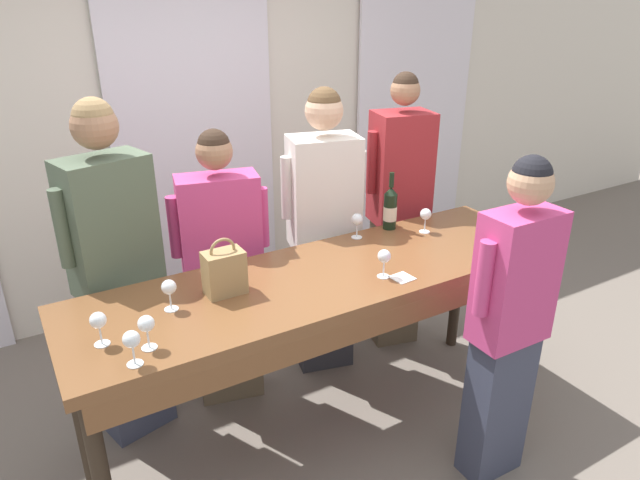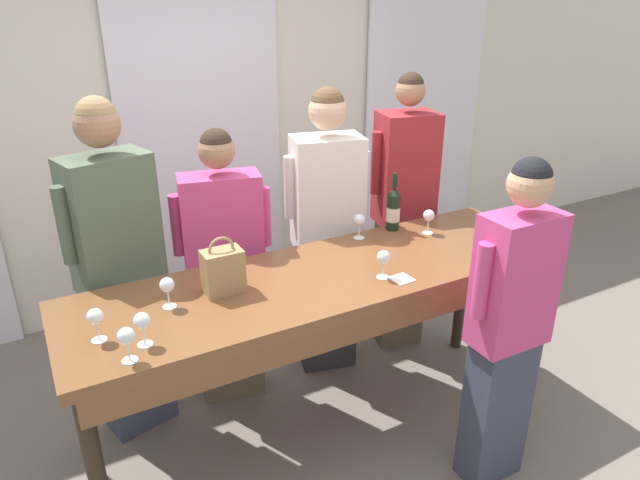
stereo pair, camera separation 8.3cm
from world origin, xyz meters
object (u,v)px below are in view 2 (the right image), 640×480
at_px(wine_glass_center_mid, 95,318).
at_px(guest_pink_top, 225,269).
at_px(guest_striped_shirt, 403,215).
at_px(guest_olive_jacket, 120,272).
at_px(wine_glass_center_left, 518,224).
at_px(host_pouring, 508,326).
at_px(wine_glass_back_left, 384,258).
at_px(wine_glass_front_mid, 429,216).
at_px(guest_cream_sweater, 327,233).
at_px(handbag, 223,270).
at_px(tasting_bar, 329,293).
at_px(wine_glass_back_mid, 126,337).
at_px(wine_glass_center_right, 167,286).
at_px(wine_glass_front_left, 359,221).
at_px(wine_glass_front_right, 142,322).
at_px(wine_bottle, 393,209).

distance_m(wine_glass_center_mid, guest_pink_top, 1.06).
bearing_deg(guest_striped_shirt, guest_olive_jacket, -180.00).
xyz_separation_m(wine_glass_center_left, host_pouring, (-0.53, -0.49, -0.23)).
bearing_deg(wine_glass_back_left, wine_glass_center_mid, 175.91).
bearing_deg(wine_glass_front_mid, guest_cream_sweater, 134.94).
bearing_deg(handbag, tasting_bar, -9.77).
bearing_deg(host_pouring, wine_glass_center_mid, 161.09).
xyz_separation_m(wine_glass_back_left, guest_striped_shirt, (0.69, 0.77, -0.16)).
relative_size(wine_glass_back_mid, host_pouring, 0.09).
distance_m(wine_glass_back_mid, guest_olive_jacket, 0.90).
bearing_deg(wine_glass_center_right, wine_glass_front_left, 12.31).
xyz_separation_m(wine_glass_back_left, host_pouring, (0.37, -0.48, -0.23)).
relative_size(handbag, wine_glass_center_left, 1.91).
bearing_deg(host_pouring, guest_olive_jacket, 139.75).
xyz_separation_m(wine_glass_front_right, guest_striped_shirt, (1.85, 0.80, -0.16)).
xyz_separation_m(tasting_bar, guest_cream_sweater, (0.33, 0.61, 0.03)).
relative_size(wine_glass_front_right, host_pouring, 0.09).
distance_m(guest_olive_jacket, guest_pink_top, 0.58).
distance_m(wine_glass_center_left, wine_glass_back_left, 0.91).
xyz_separation_m(wine_glass_center_mid, wine_glass_center_right, (0.32, 0.13, 0.00)).
bearing_deg(handbag, wine_glass_front_right, -147.82).
bearing_deg(wine_glass_center_left, wine_glass_back_mid, -176.92).
relative_size(tasting_bar, wine_glass_center_right, 17.76).
height_order(wine_glass_center_mid, guest_striped_shirt, guest_striped_shirt).
bearing_deg(guest_olive_jacket, guest_pink_top, 0.00).
height_order(wine_glass_front_left, wine_glass_center_left, same).
bearing_deg(tasting_bar, wine_glass_back_left, -36.02).
xyz_separation_m(tasting_bar, guest_olive_jacket, (-0.89, 0.61, 0.06)).
xyz_separation_m(tasting_bar, wine_glass_back_mid, (-1.02, -0.26, 0.21)).
xyz_separation_m(handbag, wine_glass_back_mid, (-0.51, -0.35, -0.00)).
relative_size(wine_bottle, wine_glass_center_right, 2.37).
xyz_separation_m(wine_glass_front_left, guest_olive_jacket, (-1.27, 0.30, -0.15)).
relative_size(wine_glass_front_mid, guest_cream_sweater, 0.08).
relative_size(guest_cream_sweater, host_pouring, 1.08).
bearing_deg(wine_glass_center_mid, wine_glass_front_left, 14.43).
relative_size(guest_pink_top, guest_cream_sweater, 0.91).
distance_m(wine_glass_front_left, wine_glass_back_mid, 1.51).
relative_size(wine_glass_center_left, wine_glass_center_right, 1.00).
relative_size(wine_glass_front_left, wine_glass_front_mid, 1.00).
distance_m(guest_olive_jacket, host_pouring, 1.94).
relative_size(wine_glass_center_mid, guest_cream_sweater, 0.08).
relative_size(wine_bottle, guest_olive_jacket, 0.18).
bearing_deg(wine_bottle, guest_pink_top, 163.72).
height_order(wine_bottle, host_pouring, host_pouring).
xyz_separation_m(tasting_bar, wine_glass_center_mid, (-1.10, -0.06, 0.21)).
bearing_deg(wine_glass_center_right, wine_glass_front_mid, 4.39).
relative_size(wine_glass_center_left, guest_pink_top, 0.09).
relative_size(handbag, wine_glass_front_right, 1.91).
height_order(wine_glass_front_right, wine_glass_center_right, same).
bearing_deg(wine_glass_front_mid, wine_glass_front_left, 160.91).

